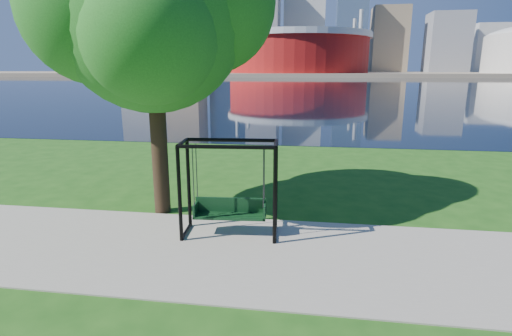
# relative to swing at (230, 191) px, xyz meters

# --- Properties ---
(ground) EXTENTS (900.00, 900.00, 0.00)m
(ground) POSITION_rel_swing_xyz_m (0.60, -0.44, -1.09)
(ground) COLOR #1E5114
(ground) RESTS_ON ground
(path) EXTENTS (120.00, 4.00, 0.03)m
(path) POSITION_rel_swing_xyz_m (0.60, -0.94, -1.07)
(path) COLOR #9E937F
(path) RESTS_ON ground
(river) EXTENTS (900.00, 180.00, 0.02)m
(river) POSITION_rel_swing_xyz_m (0.60, 101.56, -1.08)
(river) COLOR black
(river) RESTS_ON ground
(far_bank) EXTENTS (900.00, 228.00, 2.00)m
(far_bank) POSITION_rel_swing_xyz_m (0.60, 305.56, -0.09)
(far_bank) COLOR #937F60
(far_bank) RESTS_ON ground
(stadium) EXTENTS (83.00, 83.00, 32.00)m
(stadium) POSITION_rel_swing_xyz_m (-9.40, 234.56, 13.14)
(stadium) COLOR maroon
(stadium) RESTS_ON far_bank
(skyline) EXTENTS (392.00, 66.00, 96.50)m
(skyline) POSITION_rel_swing_xyz_m (-3.67, 318.95, 34.80)
(skyline) COLOR gray
(skyline) RESTS_ON far_bank
(swing) EXTENTS (2.27, 1.12, 2.25)m
(swing) POSITION_rel_swing_xyz_m (0.00, 0.00, 0.00)
(swing) COLOR black
(swing) RESTS_ON ground
(park_tree) EXTENTS (6.02, 5.44, 7.48)m
(park_tree) POSITION_rel_swing_xyz_m (-2.23, 1.35, 4.10)
(park_tree) COLOR black
(park_tree) RESTS_ON ground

